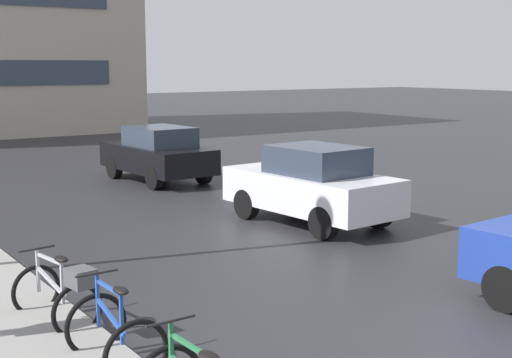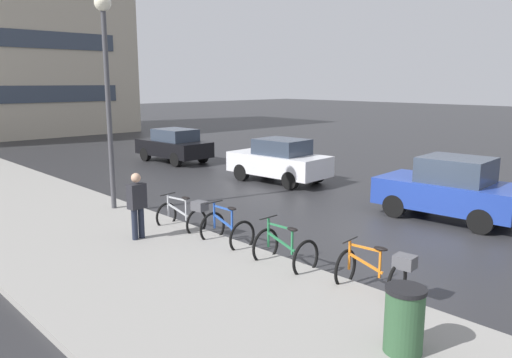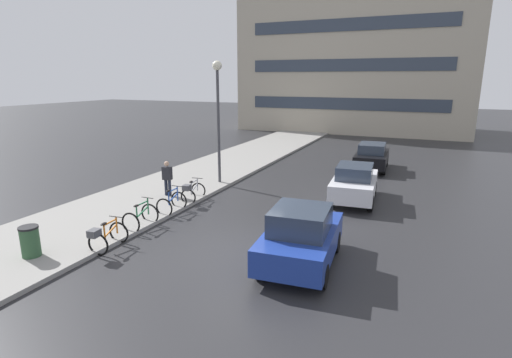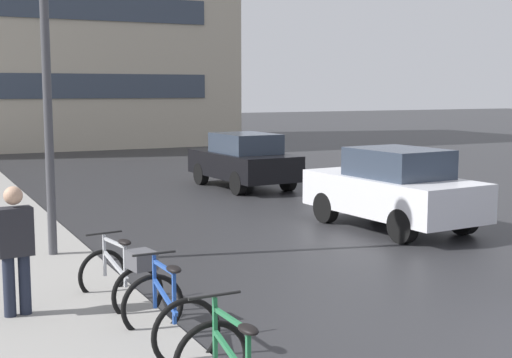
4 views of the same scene
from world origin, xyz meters
name	(u,v)px [view 1 (image 1 of 4)]	position (x,y,z in m)	size (l,w,h in m)	color
ground_plane	(512,358)	(0.00, 0.00, 0.00)	(140.00, 140.00, 0.00)	#28282B
bicycle_third	(115,336)	(-3.85, 2.20, 0.41)	(0.77, 1.10, 1.01)	black
bicycle_farthest	(62,292)	(-3.89, 3.73, 0.49)	(0.85, 1.46, 0.95)	black
car_white	(312,185)	(2.48, 6.69, 0.82)	(2.04, 3.94, 1.63)	silver
car_black	(158,154)	(2.29, 13.39, 0.79)	(1.92, 3.91, 1.56)	black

